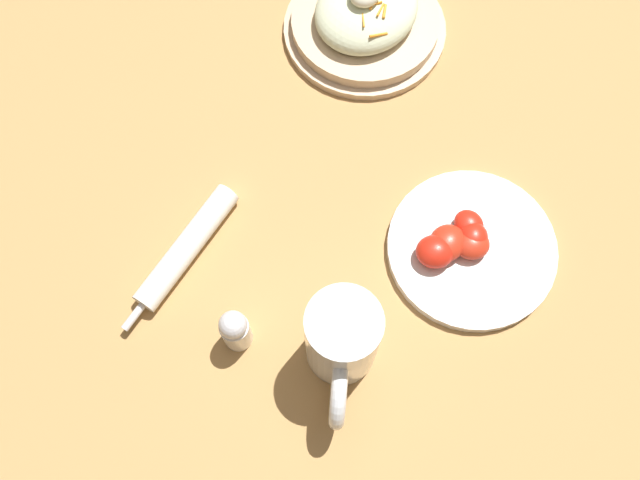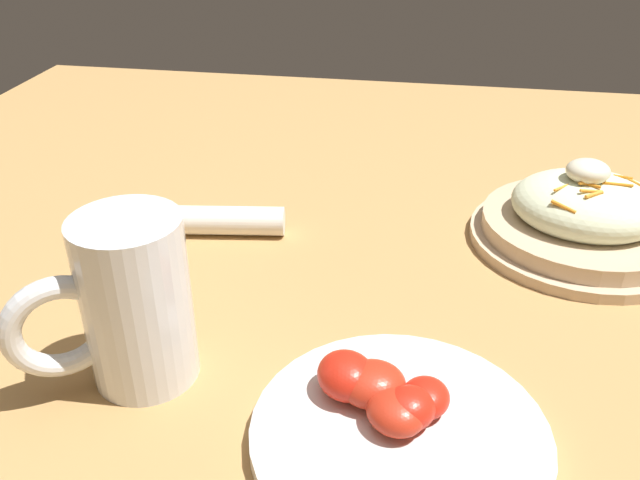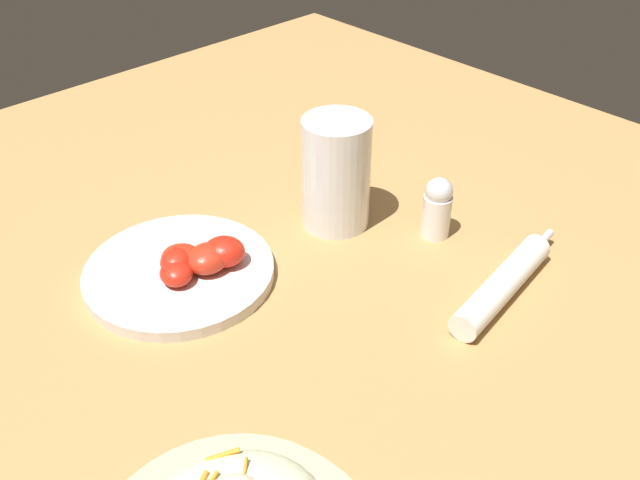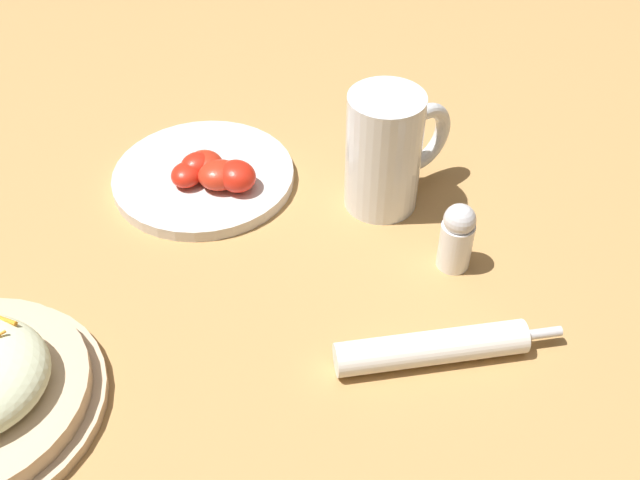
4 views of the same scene
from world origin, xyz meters
name	(u,v)px [view 2 (image 2 of 4)]	position (x,y,z in m)	size (l,w,h in m)	color
ground_plane	(385,313)	(0.00, 0.00, 0.00)	(1.43, 1.43, 0.00)	#B2844C
salad_plate	(584,218)	(0.19, 0.16, 0.03)	(0.23, 0.23, 0.10)	#D1B28E
beer_mug	(132,310)	(-0.19, -0.11, 0.06)	(0.13, 0.11, 0.14)	white
napkin_roll	(202,220)	(-0.21, 0.11, 0.02)	(0.21, 0.06, 0.03)	white
tomato_plate	(395,423)	(0.02, -0.15, 0.01)	(0.21, 0.21, 0.05)	silver
salt_shaker	(117,257)	(-0.25, -0.01, 0.04)	(0.03, 0.03, 0.08)	white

